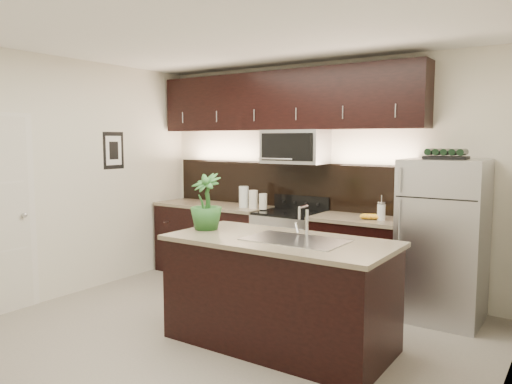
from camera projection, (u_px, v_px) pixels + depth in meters
ground at (220, 338)px, 4.49m from camera, size 4.50×4.50×0.00m
room_walls at (205, 150)px, 4.35m from camera, size 4.52×4.02×2.71m
counter_run at (275, 248)px, 6.09m from camera, size 3.51×0.65×0.94m
upper_fixtures at (284, 110)px, 6.02m from camera, size 3.49×0.40×1.66m
island at (280, 291)px, 4.33m from camera, size 1.96×0.96×0.94m
sink_faucet at (296, 238)px, 4.20m from camera, size 0.84×0.50×0.28m
refrigerator at (443, 240)px, 4.91m from camera, size 0.77×0.69×1.60m
wine_rack at (446, 155)px, 4.82m from camera, size 0.39×0.24×0.10m
plant at (206, 202)px, 4.68m from camera, size 0.30×0.30×0.53m
canisters at (251, 199)px, 6.17m from camera, size 0.40×0.12×0.27m
french_press at (381, 211)px, 5.25m from camera, size 0.09×0.09×0.26m
bananas at (364, 216)px, 5.33m from camera, size 0.25×0.22×0.06m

